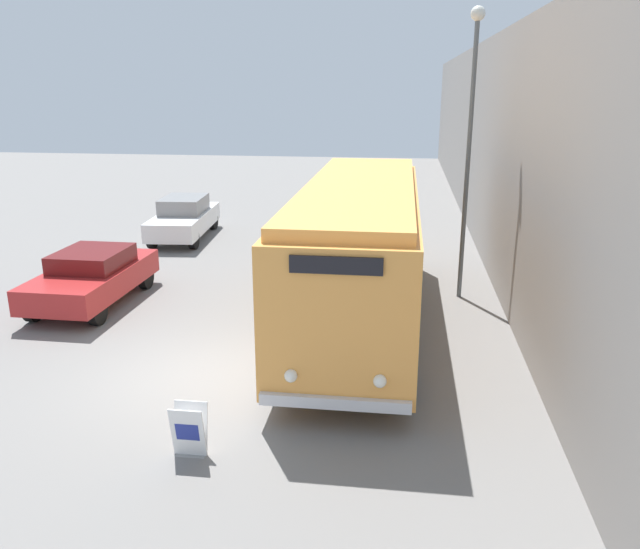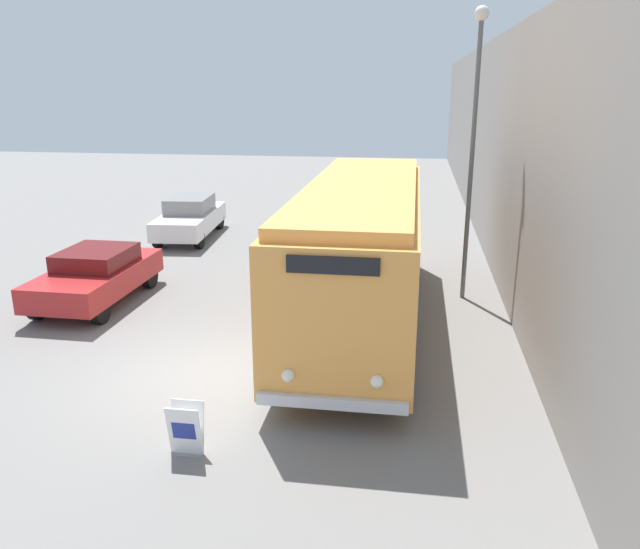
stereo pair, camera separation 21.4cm
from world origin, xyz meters
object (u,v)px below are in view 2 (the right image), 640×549
object	(u,v)px
sign_board	(186,430)
parked_car_near	(96,275)
vintage_bus	(361,246)
streetlamp	(474,121)
parked_car_mid	(190,217)

from	to	relation	value
sign_board	parked_car_near	world-z (taller)	parked_car_near
vintage_bus	streetlamp	world-z (taller)	streetlamp
parked_car_mid	streetlamp	bearing A→B (deg)	-34.42
parked_car_near	streetlamp	bearing A→B (deg)	11.52
sign_board	parked_car_mid	distance (m)	14.90
parked_car_near	parked_car_mid	distance (m)	7.48
sign_board	streetlamp	distance (m)	10.58
sign_board	streetlamp	xyz separation A→B (m)	(4.80, 8.40, 4.29)
sign_board	parked_car_mid	bearing A→B (deg)	109.61
streetlamp	vintage_bus	bearing A→B (deg)	-140.36
parked_car_near	parked_car_mid	world-z (taller)	parked_car_mid
vintage_bus	sign_board	xyz separation A→B (m)	(-2.17, -6.22, -1.48)
parked_car_mid	vintage_bus	bearing A→B (deg)	-51.93
vintage_bus	streetlamp	xyz separation A→B (m)	(2.62, 2.17, 2.81)
parked_car_near	parked_car_mid	bearing A→B (deg)	91.64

